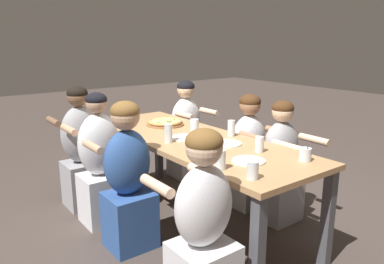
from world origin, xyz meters
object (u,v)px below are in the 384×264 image
object	(u,v)px
diner_near_midleft	(100,166)
diner_far_center	(248,156)
drinking_glass_g	(194,126)
drinking_glass_e	(169,134)
drinking_glass_f	(253,171)
empty_plate_d	(184,138)
drinking_glass_a	(259,145)
drinking_glass_c	(115,115)
pizza_board_main	(165,123)
drinking_glass_b	(220,160)
cocktail_glass_blue	(305,155)
diner_far_midright	(280,167)
diner_near_center	(128,181)
empty_plate_c	(249,161)
diner_near_left	(82,153)
diner_near_right	(203,232)
empty_plate_a	(207,154)
empty_plate_b	(226,143)
drinking_glass_d	(231,129)
diner_far_left	(186,133)

from	to	relation	value
diner_near_midleft	diner_far_center	bearing A→B (deg)	-22.22
drinking_glass_g	diner_far_center	size ratio (longest dim) A/B	0.11
drinking_glass_e	drinking_glass_f	xyz separation A→B (m)	(0.97, -0.05, -0.02)
diner_far_center	empty_plate_d	bearing A→B (deg)	-5.95
drinking_glass_a	drinking_glass_c	xyz separation A→B (m)	(-1.62, -0.37, 0.01)
pizza_board_main	drinking_glass_f	distance (m)	1.54
drinking_glass_b	diner_near_midleft	bearing A→B (deg)	-165.50
drinking_glass_a	diner_near_midleft	xyz separation A→B (m)	(-1.08, -0.78, -0.29)
cocktail_glass_blue	diner_far_midright	distance (m)	0.71
drinking_glass_a	cocktail_glass_blue	bearing A→B (deg)	16.61
pizza_board_main	drinking_glass_c	world-z (taller)	drinking_glass_c
cocktail_glass_blue	drinking_glass_b	xyz separation A→B (m)	(-0.22, -0.57, 0.02)
diner_near_center	diner_near_midleft	size ratio (longest dim) A/B	1.00
empty_plate_c	drinking_glass_e	distance (m)	0.75
drinking_glass_c	diner_near_left	size ratio (longest dim) A/B	0.13
diner_near_right	empty_plate_a	bearing A→B (deg)	49.08
empty_plate_c	drinking_glass_g	world-z (taller)	drinking_glass_g
diner_far_midright	diner_near_center	bearing A→B (deg)	-17.17
empty_plate_c	drinking_glass_a	bearing A→B (deg)	116.86
empty_plate_b	drinking_glass_e	xyz separation A→B (m)	(-0.32, -0.33, 0.06)
drinking_glass_a	diner_near_left	xyz separation A→B (m)	(-1.51, -0.78, -0.28)
empty_plate_a	drinking_glass_d	size ratio (longest dim) A/B	1.54
cocktail_glass_blue	drinking_glass_f	bearing A→B (deg)	-87.28
empty_plate_b	empty_plate_c	distance (m)	0.44
drinking_glass_d	drinking_glass_e	distance (m)	0.56
empty_plate_d	drinking_glass_e	size ratio (longest dim) A/B	1.61
empty_plate_c	diner_near_midleft	xyz separation A→B (m)	(-1.19, -0.56, -0.25)
drinking_glass_g	diner_near_left	bearing A→B (deg)	-133.13
empty_plate_b	diner_near_left	distance (m)	1.43
empty_plate_b	drinking_glass_g	xyz separation A→B (m)	(-0.48, 0.05, 0.04)
drinking_glass_d	diner_near_midleft	distance (m)	1.16
drinking_glass_f	diner_near_center	bearing A→B (deg)	-159.65
cocktail_glass_blue	empty_plate_b	bearing A→B (deg)	-166.57
drinking_glass_c	drinking_glass_d	size ratio (longest dim) A/B	1.05
diner_far_left	drinking_glass_f	bearing A→B (deg)	64.54
cocktail_glass_blue	diner_near_center	world-z (taller)	diner_near_center
empty_plate_b	drinking_glass_d	distance (m)	0.27
empty_plate_a	cocktail_glass_blue	size ratio (longest dim) A/B	1.88
pizza_board_main	drinking_glass_g	xyz separation A→B (m)	(0.37, 0.07, 0.02)
drinking_glass_e	diner_far_left	world-z (taller)	diner_far_left
empty_plate_a	diner_near_left	size ratio (longest dim) A/B	0.18
drinking_glass_b	diner_near_center	size ratio (longest dim) A/B	0.11
drinking_glass_d	diner_near_midleft	world-z (taller)	diner_near_midleft
drinking_glass_c	drinking_glass_e	size ratio (longest dim) A/B	0.97
empty_plate_d	drinking_glass_c	distance (m)	0.99
empty_plate_b	diner_near_right	world-z (taller)	diner_near_right
drinking_glass_b	diner_near_midleft	world-z (taller)	diner_near_midleft
pizza_board_main	empty_plate_b	size ratio (longest dim) A/B	1.49
pizza_board_main	diner_near_left	distance (m)	0.83
drinking_glass_f	diner_far_center	distance (m)	1.33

